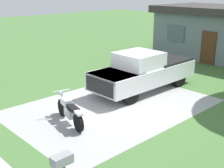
# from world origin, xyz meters

# --- Properties ---
(ground_plane) EXTENTS (80.00, 80.00, 0.00)m
(ground_plane) POSITION_xyz_m (0.00, 0.00, 0.00)
(ground_plane) COLOR #466E37
(driveway_pad) EXTENTS (5.66, 8.22, 0.01)m
(driveway_pad) POSITION_xyz_m (0.00, 0.00, 0.00)
(driveway_pad) COLOR #A1A1A1
(driveway_pad) RESTS_ON ground
(motorcycle) EXTENTS (2.18, 0.86, 1.09)m
(motorcycle) POSITION_xyz_m (0.05, -2.23, 0.47)
(motorcycle) COLOR black
(motorcycle) RESTS_ON ground
(pickup_truck) EXTENTS (2.03, 5.64, 1.90)m
(pickup_truck) POSITION_xyz_m (-0.56, 2.60, 0.95)
(pickup_truck) COLOR black
(pickup_truck) RESTS_ON ground
(mailbox) EXTENTS (0.26, 0.48, 1.26)m
(mailbox) POSITION_xyz_m (3.49, -4.87, 0.98)
(mailbox) COLOR #4C3823
(mailbox) RESTS_ON ground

